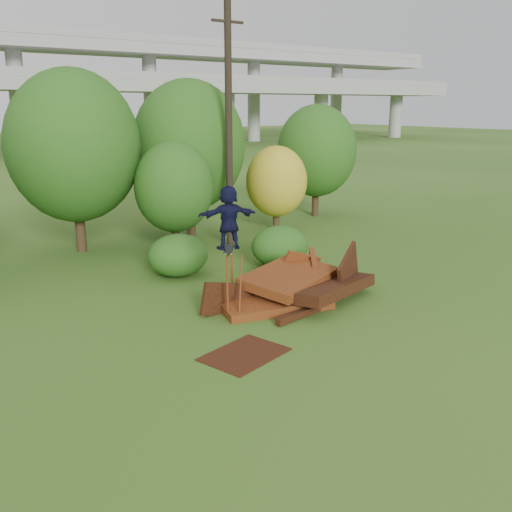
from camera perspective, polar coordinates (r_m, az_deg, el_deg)
ground at (r=15.64m, az=6.73°, el=-6.77°), size 240.00×240.00×0.00m
scrap_pile at (r=17.19m, az=4.02°, el=-3.17°), size 5.73×3.40×1.93m
grind_rail at (r=16.12m, az=-2.66°, el=-1.57°), size 1.06×1.31×1.79m
skateboard at (r=15.85m, az=-2.72°, el=0.69°), size 0.73×0.83×0.09m
skater at (r=15.66m, az=-2.76°, el=3.89°), size 1.72×0.99×1.77m
flat_plate at (r=13.72m, az=-1.15°, el=-9.80°), size 2.23×1.84×0.03m
tree_1 at (r=23.54m, az=-17.77°, el=10.41°), size 5.14×5.14×7.15m
tree_2 at (r=22.83m, az=-8.21°, el=6.84°), size 3.13×3.13×4.41m
tree_3 at (r=25.56m, az=-6.71°, el=10.91°), size 4.94×4.94×6.86m
tree_4 at (r=26.68m, az=2.06°, el=7.46°), size 2.85×2.85×3.94m
tree_5 at (r=30.24m, az=6.08°, el=10.40°), size 4.13×4.13×5.80m
shrub_left at (r=19.78m, az=-7.82°, el=0.07°), size 2.11×1.95×1.46m
shrub_right at (r=20.76m, az=2.37°, el=0.97°), size 2.12×1.95×1.51m
utility_pole at (r=23.10m, az=-2.73°, el=12.66°), size 1.40×0.28×9.55m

